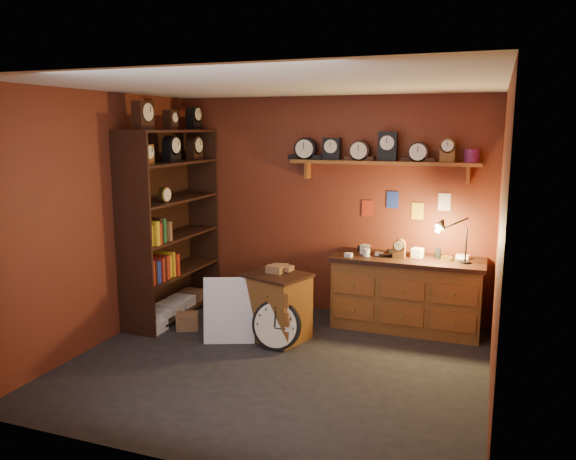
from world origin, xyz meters
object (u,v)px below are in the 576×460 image
at_px(shelving_unit, 169,216).
at_px(low_cabinet, 277,304).
at_px(big_round_clock, 276,325).
at_px(workbench, 407,289).

relative_size(shelving_unit, low_cabinet, 3.10).
bearing_deg(shelving_unit, big_round_clock, -20.34).
bearing_deg(shelving_unit, workbench, 9.87).
relative_size(low_cabinet, big_round_clock, 1.54).
bearing_deg(shelving_unit, low_cabinet, -12.02).
height_order(shelving_unit, low_cabinet, shelving_unit).
xyz_separation_m(shelving_unit, low_cabinet, (1.55, -0.33, -0.85)).
bearing_deg(low_cabinet, workbench, 51.65).
xyz_separation_m(shelving_unit, big_round_clock, (1.65, -0.61, -0.99)).
relative_size(shelving_unit, workbench, 1.50).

